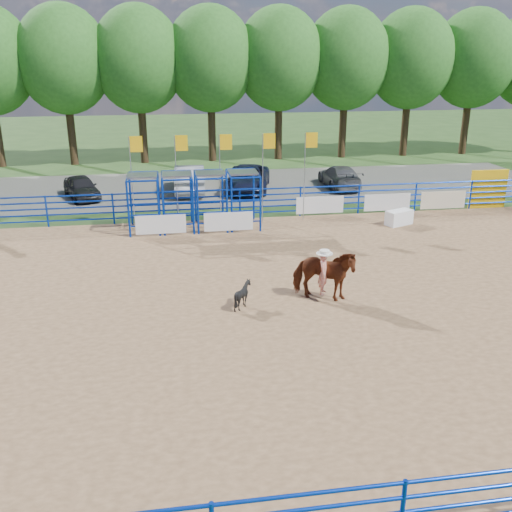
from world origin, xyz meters
The scene contains 13 objects.
ground centered at (0.00, 0.00, 0.00)m, with size 120.00×120.00×0.00m, color #304F1F.
arena_dirt centered at (0.00, 0.00, 0.01)m, with size 30.00×20.00×0.02m, color #926D49.
gravel_strip centered at (0.00, 17.00, 0.01)m, with size 40.00×10.00×0.01m, color slate.
announcer_table centered at (7.27, 7.81, 0.36)m, with size 1.29×0.60×0.69m, color white.
horse_and_rider centered at (1.45, -0.01, 0.96)m, with size 2.30×1.71×2.42m.
calf centered at (-1.23, -0.19, 0.45)m, with size 0.69×0.77×0.85m, color black.
car_a centered at (-8.15, 15.45, 0.63)m, with size 1.47×3.66×1.25m, color black.
car_b centered at (-2.14, 16.11, 0.80)m, with size 1.67×4.78×1.57m, color gray.
car_c centered at (1.24, 15.94, 0.72)m, with size 2.34×5.07×1.41m, color black.
car_d centered at (6.82, 15.97, 0.65)m, with size 1.80×4.42×1.28m, color #57575A.
perimeter_fence centered at (0.00, 0.00, 0.75)m, with size 30.10×20.10×1.50m.
chute_assembly centered at (-1.90, 8.84, 1.26)m, with size 19.32×2.41×4.20m.
treeline centered at (0.00, 26.00, 7.53)m, with size 56.40×6.40×11.24m.
Camera 1 is at (-3.37, -16.64, 7.73)m, focal length 40.00 mm.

